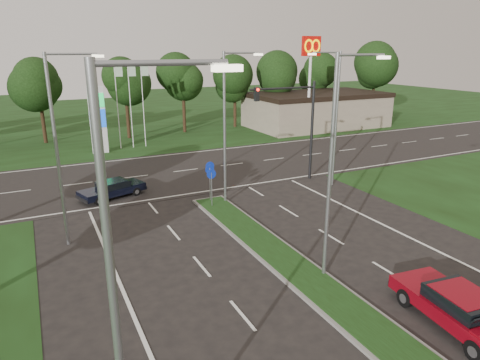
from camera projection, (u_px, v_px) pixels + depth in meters
name	position (u px, v px, depth m)	size (l,w,h in m)	color
verge_far	(105.00, 117.00, 59.62)	(160.00, 50.00, 0.02)	black
cross_road	(173.00, 172.00, 33.02)	(160.00, 12.00, 0.02)	black
median_kerb	(339.00, 304.00, 15.85)	(2.00, 26.00, 0.12)	slate
commercial_building	(316.00, 110.00, 52.01)	(16.00, 9.00, 4.00)	gray
streetlight_median_near	(335.00, 158.00, 16.52)	(2.53, 0.22, 9.00)	gray
streetlight_median_far	(228.00, 121.00, 25.09)	(2.53, 0.22, 9.00)	gray
streetlight_left_near	(125.00, 291.00, 7.44)	(2.53, 0.22, 9.00)	gray
streetlight_left_far	(60.00, 141.00, 19.45)	(2.53, 0.22, 9.00)	gray
streetlight_right_far	(334.00, 112.00, 28.38)	(2.53, 0.22, 9.00)	gray
traffic_signal	(297.00, 116.00, 29.54)	(5.10, 0.42, 7.00)	black
median_signs	(210.00, 176.00, 26.00)	(1.16, 1.76, 2.38)	gray
gas_pylon	(100.00, 118.00, 38.25)	(5.80, 1.26, 8.00)	silver
mcdonalds_sign	(311.00, 60.00, 45.11)	(2.20, 0.47, 10.40)	silver
treeline_far	(125.00, 72.00, 44.73)	(6.00, 6.00, 9.90)	black
red_sedan	(460.00, 308.00, 14.50)	(2.48, 4.99, 1.32)	maroon
navy_sedan	(112.00, 189.00, 27.19)	(4.33, 2.79, 1.10)	black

